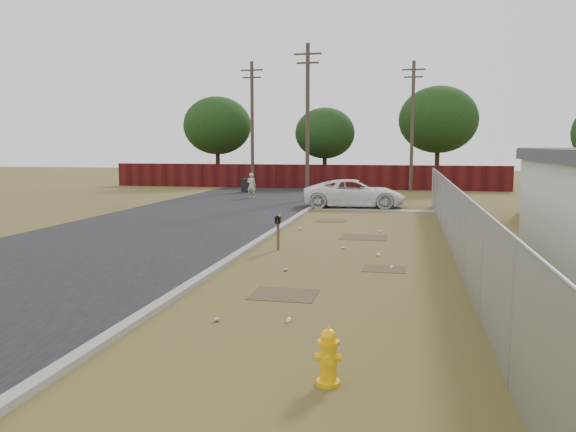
% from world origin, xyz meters
% --- Properties ---
extents(ground, '(120.00, 120.00, 0.00)m').
position_xyz_m(ground, '(0.00, 0.00, 0.00)').
color(ground, brown).
rests_on(ground, ground).
extents(street, '(15.10, 60.00, 0.12)m').
position_xyz_m(street, '(-6.76, 8.05, 0.02)').
color(street, black).
rests_on(street, ground).
extents(chainlink_fence, '(0.10, 27.06, 2.02)m').
position_xyz_m(chainlink_fence, '(3.12, 1.03, 0.80)').
color(chainlink_fence, gray).
rests_on(chainlink_fence, ground).
extents(privacy_fence, '(30.00, 0.12, 1.80)m').
position_xyz_m(privacy_fence, '(-6.00, 25.00, 0.90)').
color(privacy_fence, '#4B1010').
rests_on(privacy_fence, ground).
extents(utility_poles, '(12.60, 8.24, 9.00)m').
position_xyz_m(utility_poles, '(-3.67, 20.67, 4.69)').
color(utility_poles, '#46382F').
rests_on(utility_poles, ground).
extents(horizon_trees, '(33.32, 31.94, 7.78)m').
position_xyz_m(horizon_trees, '(0.84, 23.56, 4.63)').
color(horizon_trees, black).
rests_on(horizon_trees, ground).
extents(fire_hydrant, '(0.37, 0.37, 0.80)m').
position_xyz_m(fire_hydrant, '(0.76, -9.34, 0.38)').
color(fire_hydrant, '#F7B40D').
rests_on(fire_hydrant, ground).
extents(mailbox, '(0.22, 0.47, 1.08)m').
position_xyz_m(mailbox, '(-2.09, 0.07, 0.86)').
color(mailbox, brown).
rests_on(mailbox, ground).
extents(pickup_truck, '(5.49, 3.03, 1.46)m').
position_xyz_m(pickup_truck, '(-0.93, 12.63, 0.73)').
color(pickup_truck, white).
rests_on(pickup_truck, ground).
extents(pedestrian, '(0.60, 0.43, 1.55)m').
position_xyz_m(pedestrian, '(-7.55, 16.54, 0.77)').
color(pedestrian, '#C0B28D').
rests_on(pedestrian, ground).
extents(trash_bin, '(0.62, 0.68, 0.95)m').
position_xyz_m(trash_bin, '(-9.06, 20.58, 0.49)').
color(trash_bin, black).
rests_on(trash_bin, ground).
extents(scattered_litter, '(3.69, 11.57, 0.07)m').
position_xyz_m(scattered_litter, '(-0.30, -1.20, 0.04)').
color(scattered_litter, white).
rests_on(scattered_litter, ground).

